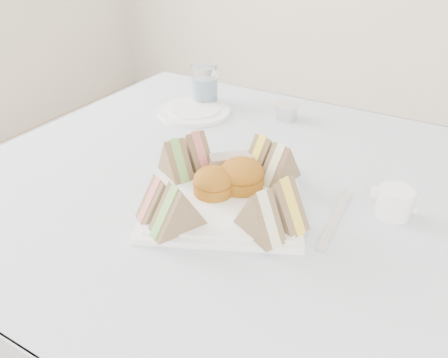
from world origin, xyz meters
The scene contains 20 objects.
table centered at (0.00, 0.00, 0.37)m, with size 0.90×0.90×0.74m, color brown.
tablecloth centered at (0.00, 0.00, 0.74)m, with size 1.02×1.02×0.01m, color silver.
serving_plate centered at (0.08, -0.08, 0.75)m, with size 0.29×0.29×0.01m, color white.
sandwich_fl_a centered at (0.01, -0.19, 0.80)m, with size 0.09×0.04×0.08m, color #937254, non-canonical shape.
sandwich_fl_b centered at (0.06, -0.21, 0.80)m, with size 0.10×0.05×0.09m, color #937254, non-canonical shape.
sandwich_fr_a centered at (0.21, -0.10, 0.80)m, with size 0.10×0.05×0.09m, color #937254, non-canonical shape.
sandwich_fr_b centered at (0.19, -0.15, 0.80)m, with size 0.10×0.04×0.08m, color #937254, non-canonical shape.
sandwich_bl_a centered at (-0.05, -0.07, 0.80)m, with size 0.09×0.04×0.08m, color #937254, non-canonical shape.
sandwich_bl_b centered at (-0.03, -0.02, 0.80)m, with size 0.09×0.04×0.08m, color #937254, non-canonical shape.
sandwich_br_a centered at (0.15, 0.02, 0.80)m, with size 0.09×0.04×0.08m, color #937254, non-canonical shape.
sandwich_br_b centered at (0.10, 0.04, 0.80)m, with size 0.09×0.04×0.08m, color #937254, non-canonical shape.
scone_left centered at (0.06, -0.09, 0.78)m, with size 0.08×0.08×0.05m, color #9F6A15.
scone_right centered at (0.10, -0.04, 0.79)m, with size 0.09×0.09×0.06m, color #9F6A15.
pastry_slice centered at (0.05, 0.00, 0.78)m, with size 0.09×0.03×0.04m, color beige.
side_plate centered at (-0.21, 0.25, 0.75)m, with size 0.20×0.20×0.01m, color white.
water_glass centered at (-0.22, 0.33, 0.80)m, with size 0.08×0.08×0.11m, color white.
tea_strainer centered at (0.03, 0.34, 0.76)m, with size 0.07×0.07×0.04m, color silver.
knife centered at (0.29, -0.04, 0.75)m, with size 0.02×0.20×0.00m, color silver.
fork centered at (0.17, -0.08, 0.75)m, with size 0.01×0.16×0.00m, color silver.
creamer_jug centered at (0.38, 0.03, 0.77)m, with size 0.06×0.06×0.06m, color white.
Camera 1 is at (0.44, -0.70, 1.23)m, focal length 35.00 mm.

